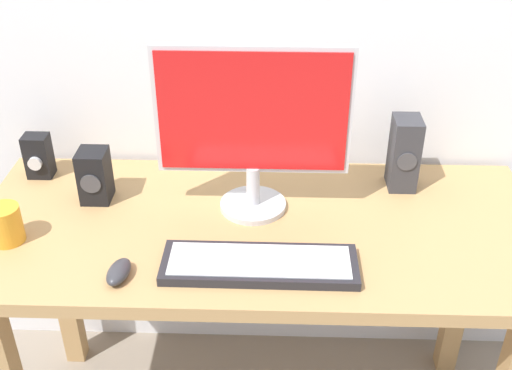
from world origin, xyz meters
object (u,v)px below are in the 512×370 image
object	(u,v)px
speaker_left	(95,176)
monitor	(253,122)
keyboard_primary	(260,264)
mouse	(119,272)
speaker_right	(404,153)
coffee_mug	(5,224)
desk	(258,255)
audio_controller	(38,156)

from	to	relation	value
speaker_left	monitor	bearing A→B (deg)	-2.83
keyboard_primary	mouse	distance (m)	0.33
mouse	speaker_right	size ratio (longest dim) A/B	0.45
keyboard_primary	mouse	xyz separation A→B (m)	(-0.33, -0.04, 0.00)
coffee_mug	keyboard_primary	bearing A→B (deg)	-8.18
speaker_right	coffee_mug	world-z (taller)	speaker_right
coffee_mug	mouse	bearing A→B (deg)	-23.47
desk	keyboard_primary	xyz separation A→B (m)	(0.01, -0.19, 0.12)
monitor	coffee_mug	size ratio (longest dim) A/B	5.11
desk	monitor	world-z (taller)	monitor
speaker_left	coffee_mug	bearing A→B (deg)	-131.55
speaker_right	coffee_mug	size ratio (longest dim) A/B	2.16
monitor	coffee_mug	distance (m)	0.68
monitor	speaker_left	distance (m)	0.47
desk	keyboard_primary	size ratio (longest dim) A/B	3.23
keyboard_primary	monitor	bearing A→B (deg)	95.28
keyboard_primary	speaker_left	xyz separation A→B (m)	(-0.46, 0.29, 0.06)
desk	speaker_left	bearing A→B (deg)	166.73
keyboard_primary	audio_controller	world-z (taller)	audio_controller
mouse	coffee_mug	xyz separation A→B (m)	(-0.31, 0.14, 0.03)
monitor	coffee_mug	xyz separation A→B (m)	(-0.62, -0.18, -0.21)
keyboard_primary	desk	bearing A→B (deg)	93.06
monitor	keyboard_primary	distance (m)	0.37
monitor	mouse	bearing A→B (deg)	-133.77
monitor	audio_controller	xyz separation A→B (m)	(-0.64, 0.14, -0.19)
mouse	audio_controller	size ratio (longest dim) A/B	0.73
monitor	keyboard_primary	world-z (taller)	monitor
audio_controller	coffee_mug	xyz separation A→B (m)	(0.02, -0.32, -0.02)
desk	speaker_left	world-z (taller)	speaker_left
monitor	keyboard_primary	xyz separation A→B (m)	(0.03, -0.27, -0.24)
keyboard_primary	speaker_left	size ratio (longest dim) A/B	3.11
keyboard_primary	audio_controller	bearing A→B (deg)	147.85
desk	mouse	bearing A→B (deg)	-144.01
audio_controller	speaker_right	bearing A→B (deg)	-1.22
desk	speaker_right	xyz separation A→B (m)	(0.41, 0.21, 0.21)
keyboard_primary	audio_controller	xyz separation A→B (m)	(-0.66, 0.42, 0.05)
speaker_left	coffee_mug	distance (m)	0.27
monitor	coffee_mug	world-z (taller)	monitor
speaker_right	coffee_mug	distance (m)	1.08
speaker_right	audio_controller	distance (m)	1.06
speaker_right	audio_controller	world-z (taller)	speaker_right
speaker_right	audio_controller	size ratio (longest dim) A/B	1.62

